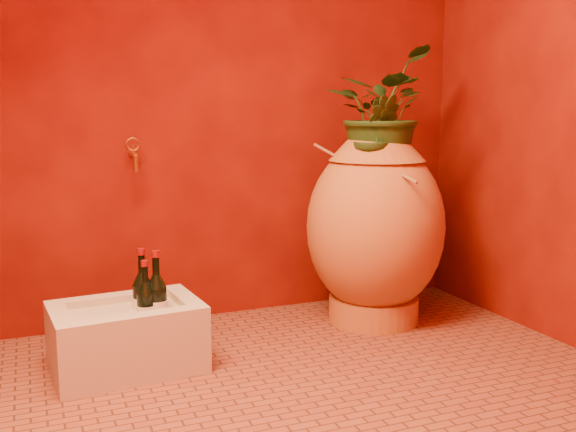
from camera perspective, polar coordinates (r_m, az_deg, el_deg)
name	(u,v)px	position (r m, az deg, el deg)	size (l,w,h in m)	color
floor	(305,393)	(2.40, 1.50, -15.41)	(2.50, 2.50, 0.00)	brown
wall_back	(221,58)	(3.13, -5.96, 13.80)	(2.50, 0.02, 2.50)	#500904
amphora	(375,226)	(3.06, 7.76, -0.90)	(0.83, 0.83, 0.93)	#AF6431
stone_basin	(127,338)	(2.62, -14.13, -10.50)	(0.59, 0.43, 0.26)	beige
wine_bottle_a	(143,301)	(2.62, -12.77, -7.38)	(0.08, 0.08, 0.33)	black
wine_bottle_b	(157,304)	(2.57, -11.56, -7.66)	(0.08, 0.08, 0.33)	black
wine_bottle_c	(146,309)	(2.56, -12.49, -8.05)	(0.07, 0.07, 0.30)	black
wall_tap	(134,153)	(2.96, -13.56, 5.48)	(0.07, 0.14, 0.15)	#AA7927
plant_main	(379,111)	(3.05, 8.07, 9.26)	(0.52, 0.45, 0.58)	#1F4017
plant_side	(376,136)	(2.91, 7.86, 7.02)	(0.20, 0.16, 0.37)	#1F4017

